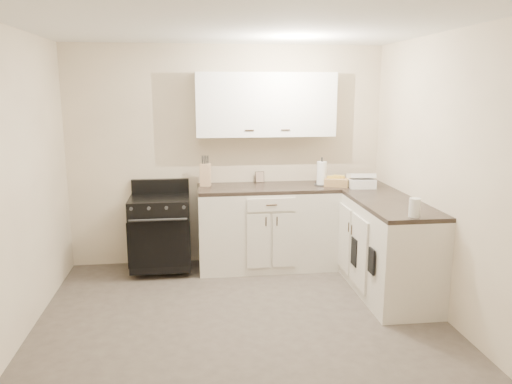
{
  "coord_description": "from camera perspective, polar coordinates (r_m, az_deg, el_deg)",
  "views": [
    {
      "loc": [
        -0.4,
        -3.92,
        2.01
      ],
      "look_at": [
        0.22,
        0.85,
        1.01
      ],
      "focal_mm": 35.0,
      "sensor_mm": 36.0,
      "label": 1
    }
  ],
  "objects": [
    {
      "name": "wall_back",
      "position": [
        5.79,
        -3.32,
        4.13
      ],
      "size": [
        3.6,
        0.0,
        3.6
      ],
      "primitive_type": "plane",
      "rotation": [
        1.57,
        0.0,
        0.0
      ],
      "color": "beige",
      "rests_on": "ground"
    },
    {
      "name": "base_cabinets_right",
      "position": [
        5.37,
        13.79,
        -5.55
      ],
      "size": [
        0.6,
        1.9,
        0.9
      ],
      "primitive_type": "cube",
      "color": "silver",
      "rests_on": "floor"
    },
    {
      "name": "paper_towel",
      "position": [
        5.7,
        7.51,
        2.12
      ],
      "size": [
        0.14,
        0.14,
        0.27
      ],
      "primitive_type": "cylinder",
      "rotation": [
        0.0,
        0.0,
        -0.26
      ],
      "color": "white",
      "rests_on": "countertop_back"
    },
    {
      "name": "floor",
      "position": [
        4.43,
        -1.41,
        -15.32
      ],
      "size": [
        3.6,
        3.6,
        0.0
      ],
      "primitive_type": "plane",
      "color": "#473F38",
      "rests_on": "ground"
    },
    {
      "name": "countertop_grill",
      "position": [
        5.65,
        11.94,
        1.04
      ],
      "size": [
        0.3,
        0.28,
        0.1
      ],
      "primitive_type": "cube",
      "rotation": [
        0.0,
        0.0,
        -0.09
      ],
      "color": "white",
      "rests_on": "countertop_right"
    },
    {
      "name": "wall_right",
      "position": [
        4.56,
        21.61,
        1.26
      ],
      "size": [
        0.0,
        3.6,
        3.6
      ],
      "primitive_type": "plane",
      "rotation": [
        1.57,
        0.0,
        -1.57
      ],
      "color": "beige",
      "rests_on": "ground"
    },
    {
      "name": "ceiling",
      "position": [
        3.97,
        -1.6,
        18.75
      ],
      "size": [
        3.6,
        3.6,
        0.0
      ],
      "primitive_type": "plane",
      "color": "white",
      "rests_on": "wall_back"
    },
    {
      "name": "wicker_basket",
      "position": [
        5.67,
        9.22,
        1.11
      ],
      "size": [
        0.31,
        0.27,
        0.09
      ],
      "primitive_type": "cube",
      "rotation": [
        0.0,
        0.0,
        -0.43
      ],
      "color": "tan",
      "rests_on": "countertop_right"
    },
    {
      "name": "wall_front",
      "position": [
        2.29,
        3.14,
        -7.75
      ],
      "size": [
        3.6,
        0.0,
        3.6
      ],
      "primitive_type": "plane",
      "rotation": [
        -1.57,
        0.0,
        0.0
      ],
      "color": "beige",
      "rests_on": "ground"
    },
    {
      "name": "glass_jar",
      "position": [
        4.46,
        17.67,
        -1.71
      ],
      "size": [
        0.11,
        0.11,
        0.16
      ],
      "primitive_type": "cylinder",
      "rotation": [
        0.0,
        0.0,
        0.17
      ],
      "color": "silver",
      "rests_on": "countertop_right"
    },
    {
      "name": "stove",
      "position": [
        5.63,
        -10.87,
        -4.51
      ],
      "size": [
        0.65,
        0.55,
        0.78
      ],
      "primitive_type": "cube",
      "color": "black",
      "rests_on": "floor"
    },
    {
      "name": "base_cabinets_back",
      "position": [
        5.7,
        1.26,
        -4.18
      ],
      "size": [
        1.55,
        0.6,
        0.9
      ],
      "primitive_type": "cube",
      "color": "silver",
      "rests_on": "floor"
    },
    {
      "name": "upper_cabinets",
      "position": [
        5.64,
        1.09,
        9.96
      ],
      "size": [
        1.55,
        0.3,
        0.7
      ],
      "primitive_type": "cube",
      "color": "white",
      "rests_on": "wall_back"
    },
    {
      "name": "oven_mitt_far",
      "position": [
        5.09,
        11.19,
        -6.73
      ],
      "size": [
        0.02,
        0.16,
        0.28
      ],
      "primitive_type": "cube",
      "color": "black",
      "rests_on": "base_cabinets_right"
    },
    {
      "name": "picture_frame",
      "position": [
        5.82,
        0.42,
        1.73
      ],
      "size": [
        0.11,
        0.05,
        0.13
      ],
      "primitive_type": "cube",
      "rotation": [
        -0.14,
        0.0,
        0.17
      ],
      "color": "black",
      "rests_on": "countertop_back"
    },
    {
      "name": "knife_block",
      "position": [
        5.63,
        -5.8,
        1.97
      ],
      "size": [
        0.13,
        0.12,
        0.25
      ],
      "primitive_type": "cube",
      "rotation": [
        0.0,
        0.0,
        -0.16
      ],
      "color": "tan",
      "rests_on": "countertop_back"
    },
    {
      "name": "oven_mitt_near",
      "position": [
        4.65,
        13.07,
        -7.7
      ],
      "size": [
        0.02,
        0.13,
        0.23
      ],
      "primitive_type": "cube",
      "color": "black",
      "rests_on": "base_cabinets_right"
    },
    {
      "name": "countertop_back",
      "position": [
        5.59,
        1.28,
        0.45
      ],
      "size": [
        1.55,
        0.6,
        0.04
      ],
      "primitive_type": "cube",
      "color": "black",
      "rests_on": "base_cabinets_back"
    },
    {
      "name": "wall_left",
      "position": [
        4.24,
        -26.5,
        0.09
      ],
      "size": [
        0.0,
        3.6,
        3.6
      ],
      "primitive_type": "plane",
      "rotation": [
        1.57,
        0.0,
        1.57
      ],
      "color": "beige",
      "rests_on": "ground"
    },
    {
      "name": "countertop_right",
      "position": [
        5.25,
        14.04,
        -0.65
      ],
      "size": [
        0.6,
        1.9,
        0.04
      ],
      "primitive_type": "cube",
      "color": "black",
      "rests_on": "base_cabinets_right"
    }
  ]
}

